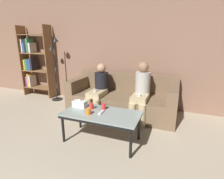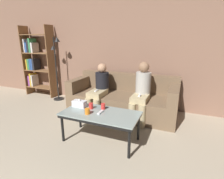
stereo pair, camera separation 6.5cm
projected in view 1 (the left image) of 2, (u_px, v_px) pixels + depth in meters
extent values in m
cube|color=#8C6651|center=(131.00, 49.00, 3.89)|extent=(12.00, 0.06, 2.60)
cube|color=brown|center=(122.00, 104.00, 3.67)|extent=(2.19, 0.90, 0.42)
cube|color=brown|center=(127.00, 82.00, 3.88)|extent=(2.19, 0.20, 0.38)
cube|color=brown|center=(79.00, 84.00, 3.93)|extent=(0.18, 0.90, 0.26)
cube|color=brown|center=(174.00, 93.00, 3.23)|extent=(0.18, 0.90, 0.26)
cube|color=#8C9E99|center=(101.00, 113.00, 2.59)|extent=(1.15, 0.58, 0.02)
cube|color=black|center=(101.00, 115.00, 2.60)|extent=(1.13, 0.57, 0.04)
cylinder|color=black|center=(63.00, 130.00, 2.63)|extent=(0.04, 0.04, 0.40)
cylinder|color=black|center=(131.00, 144.00, 2.26)|extent=(0.04, 0.04, 0.40)
cylinder|color=black|center=(80.00, 117.00, 3.06)|extent=(0.04, 0.04, 0.40)
cylinder|color=black|center=(139.00, 127.00, 2.69)|extent=(0.04, 0.04, 0.40)
cylinder|color=orange|center=(88.00, 111.00, 2.53)|extent=(0.08, 0.08, 0.09)
cylinder|color=red|center=(104.00, 106.00, 2.71)|extent=(0.07, 0.07, 0.09)
cylinder|color=red|center=(91.00, 106.00, 2.72)|extent=(0.07, 0.07, 0.09)
cube|color=white|center=(80.00, 104.00, 2.81)|extent=(0.22, 0.12, 0.10)
sphere|color=white|center=(80.00, 100.00, 2.79)|extent=(0.04, 0.04, 0.04)
cube|color=white|center=(101.00, 112.00, 2.59)|extent=(0.04, 0.15, 0.02)
cube|color=brown|center=(25.00, 61.00, 4.82)|extent=(0.02, 0.32, 1.86)
cube|color=brown|center=(50.00, 63.00, 4.52)|extent=(0.02, 0.32, 1.86)
cube|color=brown|center=(40.00, 87.00, 4.86)|extent=(0.87, 0.32, 0.02)
cube|color=#8E4293|center=(30.00, 81.00, 4.94)|extent=(0.06, 0.24, 0.29)
cube|color=gold|center=(31.00, 80.00, 4.91)|extent=(0.05, 0.24, 0.35)
cube|color=silver|center=(33.00, 81.00, 4.90)|extent=(0.04, 0.24, 0.31)
cube|color=brown|center=(38.00, 71.00, 4.73)|extent=(0.87, 0.32, 0.02)
cube|color=gold|center=(27.00, 64.00, 4.81)|extent=(0.04, 0.24, 0.28)
cube|color=#38844C|center=(29.00, 64.00, 4.79)|extent=(0.06, 0.24, 0.29)
cube|color=#33569E|center=(31.00, 64.00, 4.77)|extent=(0.04, 0.24, 0.29)
cube|color=#33569E|center=(32.00, 65.00, 4.75)|extent=(0.05, 0.24, 0.29)
cube|color=#232328|center=(34.00, 64.00, 4.73)|extent=(0.05, 0.24, 0.30)
cube|color=brown|center=(36.00, 53.00, 4.60)|extent=(0.87, 0.32, 0.02)
cube|color=silver|center=(25.00, 46.00, 4.68)|extent=(0.04, 0.24, 0.35)
cube|color=#33569E|center=(27.00, 48.00, 4.67)|extent=(0.06, 0.24, 0.26)
cube|color=#232328|center=(28.00, 46.00, 4.64)|extent=(0.06, 0.24, 0.34)
cube|color=#38844C|center=(30.00, 46.00, 4.61)|extent=(0.06, 0.24, 0.37)
cube|color=silver|center=(32.00, 48.00, 4.60)|extent=(0.06, 0.24, 0.26)
cube|color=brown|center=(34.00, 35.00, 4.48)|extent=(0.87, 0.32, 0.02)
cylinder|color=black|center=(57.00, 99.00, 4.55)|extent=(0.26, 0.26, 0.02)
cylinder|color=black|center=(55.00, 70.00, 4.34)|extent=(0.03, 0.03, 1.57)
cone|color=black|center=(55.00, 39.00, 4.10)|extent=(0.14, 0.14, 0.12)
cone|color=black|center=(51.00, 48.00, 4.25)|extent=(0.12, 0.12, 0.10)
cylinder|color=tan|center=(88.00, 109.00, 3.41)|extent=(0.13, 0.13, 0.42)
cylinder|color=tan|center=(96.00, 110.00, 3.35)|extent=(0.13, 0.13, 0.42)
cube|color=tan|center=(97.00, 93.00, 3.51)|extent=(0.28, 0.45, 0.10)
cylinder|color=black|center=(102.00, 83.00, 3.66)|extent=(0.28, 0.28, 0.44)
sphere|color=tan|center=(101.00, 68.00, 3.58)|extent=(0.18, 0.18, 0.18)
cube|color=white|center=(96.00, 91.00, 3.45)|extent=(0.04, 0.12, 0.02)
cylinder|color=tan|center=(132.00, 114.00, 3.14)|extent=(0.13, 0.13, 0.42)
cylinder|color=tan|center=(142.00, 116.00, 3.08)|extent=(0.13, 0.13, 0.42)
cube|color=tan|center=(140.00, 98.00, 3.22)|extent=(0.29, 0.41, 0.10)
cylinder|color=#B7B2A8|center=(143.00, 85.00, 3.35)|extent=(0.29, 0.29, 0.50)
sphere|color=#997051|center=(143.00, 67.00, 3.26)|extent=(0.20, 0.20, 0.20)
cube|color=white|center=(139.00, 95.00, 3.17)|extent=(0.04, 0.12, 0.02)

